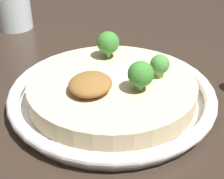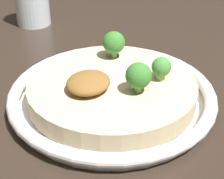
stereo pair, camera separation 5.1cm
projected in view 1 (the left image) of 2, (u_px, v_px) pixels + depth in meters
ground_plane at (112, 102)px, 0.53m from camera, size 6.00×6.00×0.00m
risotto_bowl at (112, 92)px, 0.52m from camera, size 0.31×0.31×0.04m
cheese_sprinkle at (117, 70)px, 0.52m from camera, size 0.06×0.06×0.01m
crispy_onion_garnish at (90, 84)px, 0.48m from camera, size 0.07×0.06×0.02m
broccoli_back_right at (108, 43)px, 0.56m from camera, size 0.04×0.04×0.05m
broccoli_front_left at (141, 74)px, 0.47m from camera, size 0.04×0.04×0.04m
broccoli_front_right at (160, 65)px, 0.51m from camera, size 0.03×0.03×0.04m
drinking_glass at (12, 2)px, 0.76m from camera, size 0.08×0.08×0.12m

